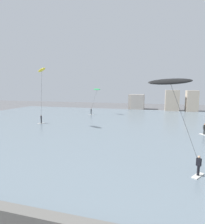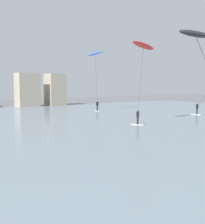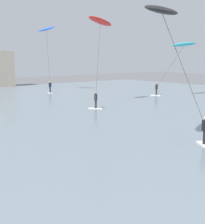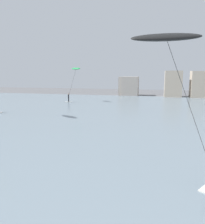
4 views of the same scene
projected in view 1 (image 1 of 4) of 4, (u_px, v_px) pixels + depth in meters
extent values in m
cube|color=slate|center=(139.00, 126.00, 34.22)|extent=(84.00, 52.00, 0.10)
cube|color=#A89E93|center=(134.00, 102.00, 61.40)|extent=(3.58, 2.40, 4.72)
cube|color=#A89E93|center=(138.00, 102.00, 61.31)|extent=(4.03, 3.78, 4.75)
cube|color=#B7A893|center=(172.00, 100.00, 56.85)|extent=(3.89, 3.66, 6.19)
cube|color=#B7A893|center=(192.00, 101.00, 55.42)|extent=(3.15, 3.90, 6.10)
cube|color=silver|center=(41.00, 123.00, 36.61)|extent=(1.35, 1.24, 0.06)
cylinder|color=black|center=(41.00, 121.00, 36.55)|extent=(0.20, 0.20, 0.78)
cube|color=black|center=(41.00, 118.00, 36.46)|extent=(0.39, 0.40, 0.60)
sphere|color=#9E7051|center=(41.00, 116.00, 36.41)|extent=(0.20, 0.20, 0.20)
cylinder|color=#333333|center=(41.00, 96.00, 34.60)|extent=(2.00, 2.22, 8.63)
ellipsoid|color=yellow|center=(42.00, 70.00, 32.72)|extent=(2.76, 2.41, 0.96)
cube|color=silver|center=(204.00, 135.00, 27.88)|extent=(1.16, 1.40, 0.06)
cylinder|color=black|center=(204.00, 132.00, 27.83)|extent=(0.20, 0.20, 0.78)
cube|color=black|center=(204.00, 127.00, 27.74)|extent=(0.40, 0.37, 0.60)
sphere|color=#9E7051|center=(205.00, 124.00, 27.69)|extent=(0.20, 0.20, 0.20)
cube|color=silver|center=(198.00, 176.00, 14.94)|extent=(1.14, 1.41, 0.06)
cylinder|color=black|center=(198.00, 170.00, 14.89)|extent=(0.20, 0.20, 0.78)
cube|color=black|center=(199.00, 162.00, 14.80)|extent=(0.40, 0.37, 0.60)
sphere|color=tan|center=(199.00, 157.00, 14.75)|extent=(0.20, 0.20, 0.20)
cylinder|color=#333333|center=(184.00, 121.00, 15.42)|extent=(2.28, 1.51, 6.16)
ellipsoid|color=black|center=(171.00, 81.00, 16.01)|extent=(4.09, 2.61, 0.94)
cube|color=silver|center=(91.00, 115.00, 48.09)|extent=(1.46, 0.91, 0.06)
cylinder|color=black|center=(91.00, 113.00, 48.03)|extent=(0.20, 0.20, 0.78)
cube|color=black|center=(91.00, 110.00, 47.94)|extent=(0.33, 0.40, 0.60)
sphere|color=#9E7051|center=(91.00, 109.00, 47.89)|extent=(0.20, 0.20, 0.20)
cylinder|color=#333333|center=(94.00, 100.00, 48.19)|extent=(1.11, 1.53, 5.16)
ellipsoid|color=green|center=(97.00, 89.00, 48.41)|extent=(2.83, 2.59, 0.55)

